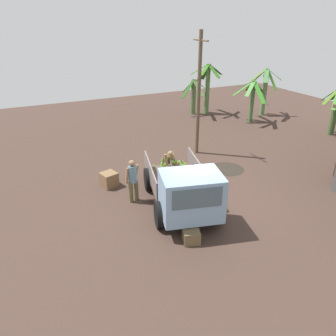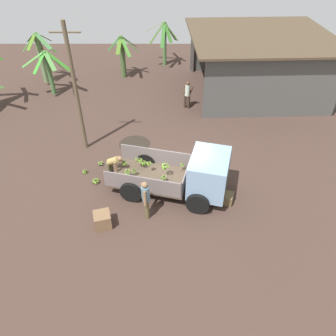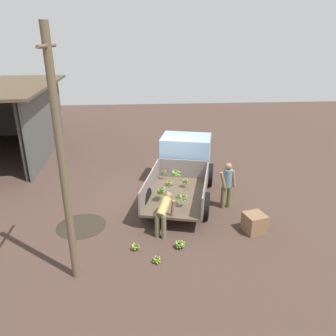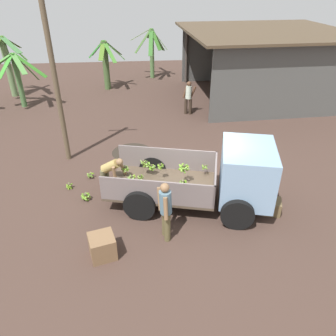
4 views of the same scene
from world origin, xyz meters
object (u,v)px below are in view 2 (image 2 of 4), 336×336
cargo_truck (195,174)px  wooden_crate_1 (226,198)px  banana_bunch_on_ground_1 (85,171)px  person_worker_loading (114,164)px  banana_bunch_on_ground_0 (96,181)px  banana_bunch_on_ground_2 (101,163)px  person_bystander_near_shed (187,94)px  person_foreground_visitor (146,198)px  utility_pole (76,90)px  wooden_crate_0 (103,220)px

cargo_truck → wooden_crate_1: 1.54m
banana_bunch_on_ground_1 → cargo_truck: bearing=-15.4°
person_worker_loading → cargo_truck: bearing=10.8°
person_worker_loading → banana_bunch_on_ground_1: bearing=-163.3°
banana_bunch_on_ground_0 → banana_bunch_on_ground_2: (0.00, 1.23, -0.01)m
person_worker_loading → banana_bunch_on_ground_2: (-0.76, 0.83, -0.61)m
person_bystander_near_shed → person_worker_loading: bearing=171.4°
person_worker_loading → wooden_crate_1: person_worker_loading is taller
person_foreground_visitor → banana_bunch_on_ground_1: size_ratio=6.99×
wooden_crate_1 → person_foreground_visitor: bearing=-166.4°
person_worker_loading → banana_bunch_on_ground_1: size_ratio=5.19×
utility_pole → banana_bunch_on_ground_0: bearing=-70.9°
person_bystander_near_shed → wooden_crate_0: person_bystander_near_shed is taller
banana_bunch_on_ground_1 → banana_bunch_on_ground_2: size_ratio=0.94×
cargo_truck → banana_bunch_on_ground_1: 4.91m
banana_bunch_on_ground_0 → wooden_crate_0: size_ratio=0.51×
person_bystander_near_shed → wooden_crate_1: person_bystander_near_shed is taller
cargo_truck → banana_bunch_on_ground_0: size_ratio=16.47×
cargo_truck → person_foreground_visitor: cargo_truck is taller
utility_pole → person_bystander_near_shed: utility_pole is taller
utility_pole → banana_bunch_on_ground_0: 4.01m
person_worker_loading → person_bystander_near_shed: size_ratio=0.78×
banana_bunch_on_ground_0 → wooden_crate_0: wooden_crate_0 is taller
wooden_crate_0 → wooden_crate_1: wooden_crate_0 is taller
person_worker_loading → banana_bunch_on_ground_0: 1.05m
utility_pole → person_worker_loading: size_ratio=4.73×
person_worker_loading → banana_bunch_on_ground_2: size_ratio=4.89×
utility_pole → wooden_crate_1: size_ratio=11.56×
cargo_truck → banana_bunch_on_ground_2: (-4.06, 1.85, -0.87)m
person_foreground_visitor → wooden_crate_1: 3.23m
banana_bunch_on_ground_0 → wooden_crate_1: wooden_crate_1 is taller
person_foreground_visitor → banana_bunch_on_ground_0: person_foreground_visitor is taller
cargo_truck → person_bystander_near_shed: cargo_truck is taller
utility_pole → banana_bunch_on_ground_1: (0.33, -2.01, -2.87)m
utility_pole → banana_bunch_on_ground_2: (0.93, -1.45, -2.85)m
utility_pole → person_foreground_visitor: size_ratio=3.51×
person_worker_loading → wooden_crate_1: bearing=9.6°
utility_pole → banana_bunch_on_ground_1: utility_pole is taller
person_bystander_near_shed → wooden_crate_1: size_ratio=3.13×
cargo_truck → person_foreground_visitor: size_ratio=2.99×
wooden_crate_1 → wooden_crate_0: bearing=-165.1°
cargo_truck → person_foreground_visitor: 2.22m
banana_bunch_on_ground_1 → wooden_crate_1: bearing=-16.8°
banana_bunch_on_ground_1 → banana_bunch_on_ground_2: 0.82m
banana_bunch_on_ground_0 → banana_bunch_on_ground_2: banana_bunch_on_ground_0 is taller
utility_pole → banana_bunch_on_ground_0: size_ratio=19.33×
wooden_crate_0 → wooden_crate_1: bearing=14.9°
utility_pole → banana_bunch_on_ground_0: utility_pole is taller
person_foreground_visitor → banana_bunch_on_ground_2: (-2.21, 3.07, -0.79)m
cargo_truck → banana_bunch_on_ground_0: cargo_truck is taller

